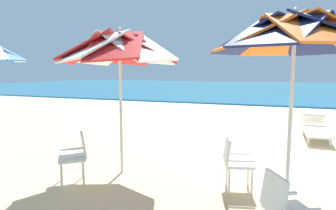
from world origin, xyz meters
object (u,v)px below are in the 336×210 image
beach_umbrella_0 (294,36)px  plastic_chair_0 (285,207)px  beach_umbrella_1 (120,50)px  plastic_chair_1 (235,160)px  sun_lounger_1 (316,129)px  plastic_chair_2 (76,155)px

beach_umbrella_0 → plastic_chair_0: 2.14m
beach_umbrella_0 → beach_umbrella_1: beach_umbrella_0 is taller
plastic_chair_1 → sun_lounger_1: plastic_chair_1 is taller
beach_umbrella_0 → beach_umbrella_1: size_ratio=1.01×
plastic_chair_2 → plastic_chair_1: bearing=14.2°
plastic_chair_1 → beach_umbrella_0: bearing=-31.2°
plastic_chair_0 → plastic_chair_2: size_ratio=1.00×
beach_umbrella_1 → plastic_chair_2: beach_umbrella_1 is taller
plastic_chair_1 → plastic_chair_0: bearing=-63.9°
beach_umbrella_1 → plastic_chair_2: (-0.48, -0.72, -1.83)m
plastic_chair_0 → plastic_chair_1: size_ratio=1.00×
plastic_chair_0 → sun_lounger_1: (0.95, 5.94, -0.22)m
beach_umbrella_0 → plastic_chair_0: beach_umbrella_0 is taller
plastic_chair_0 → sun_lounger_1: bearing=80.9°
plastic_chair_1 → sun_lounger_1: bearing=69.6°
plastic_chair_0 → plastic_chair_2: (-3.34, 0.80, 0.00)m
beach_umbrella_0 → plastic_chair_2: bearing=-176.7°
beach_umbrella_0 → sun_lounger_1: size_ratio=1.28×
plastic_chair_1 → sun_lounger_1: 4.78m
plastic_chair_1 → plastic_chair_2: bearing=-165.8°
plastic_chair_0 → beach_umbrella_1: size_ratio=0.32×
beach_umbrella_0 → sun_lounger_1: 5.45m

